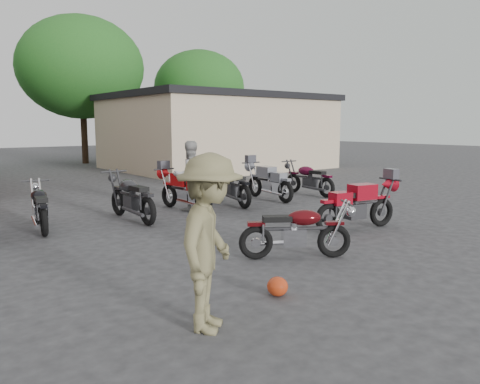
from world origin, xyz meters
TOP-DOWN VIEW (x-y plane):
  - ground at (0.00, 0.00)m, footprint 90.00×90.00m
  - stucco_building at (8.50, 15.00)m, footprint 10.00×8.00m
  - tree_2 at (4.00, 22.00)m, footprint 7.04×7.04m
  - tree_3 at (12.00, 22.00)m, footprint 6.08×6.08m
  - vintage_motorcycle at (-0.19, 0.36)m, footprint 1.87×1.52m
  - sportbike at (2.40, 1.14)m, footprint 2.13×1.03m
  - helmet at (-1.64, -0.72)m, footprint 0.37×0.37m
  - person_light at (0.79, 5.34)m, footprint 1.01×0.85m
  - person_tan at (-2.91, -1.01)m, footprint 1.43×1.38m
  - row_bike_2 at (-2.99, 5.35)m, footprint 0.94×1.98m
  - row_bike_3 at (-1.00, 5.09)m, footprint 0.73×2.13m
  - row_bike_4 at (0.64, 5.37)m, footprint 0.87×2.08m
  - row_bike_5 at (2.18, 5.42)m, footprint 1.01×2.18m
  - row_bike_6 at (3.60, 5.38)m, footprint 0.82×2.11m
  - row_bike_7 at (5.25, 5.32)m, footprint 0.67×2.02m

SIDE VIEW (x-z plane):
  - ground at x=0.00m, z-range 0.00..0.00m
  - helmet at x=-1.64m, z-range 0.00..0.26m
  - vintage_motorcycle at x=-0.19m, z-range 0.00..1.07m
  - row_bike_2 at x=-2.99m, z-range 0.00..1.10m
  - row_bike_7 at x=5.25m, z-range 0.00..1.17m
  - row_bike_4 at x=0.64m, z-range 0.00..1.17m
  - sportbike at x=2.40m, z-range 0.00..1.18m
  - row_bike_6 at x=3.60m, z-range 0.00..1.20m
  - row_bike_5 at x=2.18m, z-range 0.00..1.22m
  - row_bike_3 at x=-1.00m, z-range 0.00..1.23m
  - person_light at x=0.79m, z-range 0.00..1.84m
  - person_tan at x=-2.91m, z-range 0.00..1.96m
  - stucco_building at x=8.50m, z-range 0.00..3.50m
  - tree_3 at x=12.00m, z-range 0.00..7.60m
  - tree_2 at x=4.00m, z-range 0.00..8.80m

